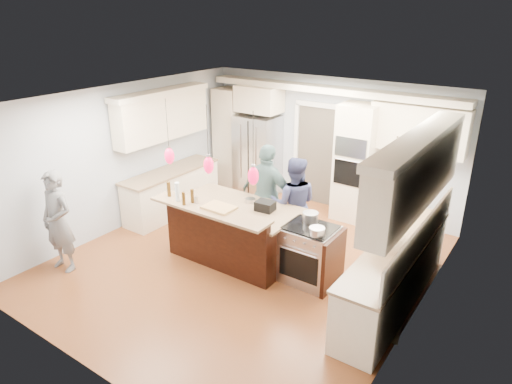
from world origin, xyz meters
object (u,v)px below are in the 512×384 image
kitchen_island (234,231)px  person_bar_end (58,222)px  island_range (311,254)px  refrigerator (257,156)px  person_far_left (294,204)px

kitchen_island → person_bar_end: (-2.05, -1.87, 0.35)m
island_range → refrigerator: bearing=137.4°
kitchen_island → person_far_left: 1.11m
refrigerator → kitchen_island: 2.91m
island_range → person_far_left: person_far_left is taller
refrigerator → person_bar_end: refrigerator is taller
person_far_left → island_range: bearing=107.8°
island_range → person_bar_end: bearing=-150.6°
refrigerator → person_far_left: refrigerator is taller
island_range → person_bar_end: (-3.45, -1.95, 0.38)m
kitchen_island → person_bar_end: size_ratio=1.26×
person_bar_end → person_far_left: bearing=40.9°
refrigerator → person_far_left: bearing=-41.7°
kitchen_island → island_range: 1.41m
kitchen_island → refrigerator: bearing=116.9°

